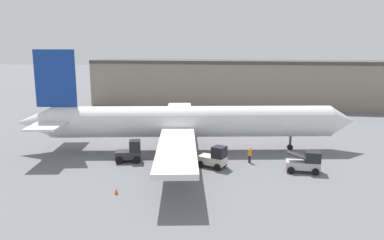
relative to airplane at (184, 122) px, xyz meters
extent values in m
plane|color=slate|center=(1.01, 0.20, -3.61)|extent=(400.00, 400.00, 0.00)
cube|color=gray|center=(7.60, 37.64, 0.91)|extent=(69.31, 10.32, 9.05)
cube|color=#47423D|center=(7.60, 37.64, 5.78)|extent=(69.31, 10.52, 0.70)
cylinder|color=silver|center=(1.01, 0.20, 0.05)|extent=(33.98, 10.24, 3.77)
cone|color=silver|center=(19.11, 3.76, 0.05)|extent=(3.67, 4.21, 3.69)
cone|color=silver|center=(-17.65, -3.47, 0.05)|extent=(4.76, 4.31, 3.58)
cube|color=silver|center=(-2.58, 9.65, -0.61)|extent=(6.75, 16.57, 0.50)
cube|color=silver|center=(1.27, -9.91, -0.61)|extent=(6.75, 16.57, 0.50)
cylinder|color=#939399|center=(-2.11, 7.27, -2.08)|extent=(3.03, 2.61, 2.14)
cylinder|color=#939399|center=(0.80, -7.53, -2.08)|extent=(3.03, 2.61, 2.14)
cube|color=navy|center=(-14.88, -2.93, 5.32)|extent=(4.73, 1.27, 6.78)
cube|color=silver|center=(-15.68, 1.14, 0.42)|extent=(4.20, 5.09, 0.24)
cube|color=silver|center=(-14.08, -6.99, 0.42)|extent=(4.20, 5.09, 0.24)
cylinder|color=#38383D|center=(12.98, 2.55, -2.73)|extent=(0.28, 0.28, 1.78)
cylinder|color=black|center=(12.98, 2.55, -3.26)|extent=(0.75, 0.48, 0.70)
cylinder|color=#38383D|center=(-0.18, -2.53, -2.73)|extent=(0.28, 0.28, 1.78)
cylinder|color=black|center=(-0.18, -2.53, -3.16)|extent=(0.95, 0.52, 0.90)
cylinder|color=#38383D|center=(-1.13, 2.28, -2.73)|extent=(0.28, 0.28, 1.78)
cylinder|color=black|center=(-1.13, 2.28, -3.16)|extent=(0.95, 0.52, 0.90)
cylinder|color=#1E2338|center=(8.13, -3.60, -3.20)|extent=(0.28, 0.28, 0.83)
cylinder|color=orange|center=(8.13, -3.60, -2.45)|extent=(0.38, 0.38, 0.66)
sphere|color=tan|center=(8.13, -3.60, -2.00)|extent=(0.24, 0.24, 0.24)
cube|color=#2D2D33|center=(-5.22, -5.50, -2.79)|extent=(3.06, 2.25, 0.83)
cube|color=black|center=(-4.48, -5.29, -1.78)|extent=(1.54, 1.67, 1.19)
cylinder|color=black|center=(-4.08, -5.98, -3.20)|extent=(0.87, 0.50, 0.83)
cylinder|color=black|center=(-4.52, -4.49, -3.20)|extent=(0.87, 0.50, 0.83)
cylinder|color=black|center=(-5.92, -6.51, -3.20)|extent=(0.87, 0.50, 0.83)
cylinder|color=black|center=(-6.36, -5.03, -3.20)|extent=(0.87, 0.50, 0.83)
cube|color=#B2B2B7|center=(13.56, -5.78, -2.88)|extent=(3.40, 1.65, 0.76)
cube|color=black|center=(14.51, -5.80, -1.95)|extent=(1.51, 1.44, 1.09)
cube|color=#333333|center=(12.96, -5.76, -1.89)|extent=(2.12, 1.15, 0.80)
cylinder|color=black|center=(14.72, -6.59, -3.26)|extent=(0.72, 0.30, 0.71)
cylinder|color=black|center=(14.76, -5.03, -3.26)|extent=(0.72, 0.30, 0.71)
cylinder|color=black|center=(12.37, -6.53, -3.26)|extent=(0.72, 0.30, 0.71)
cylinder|color=black|center=(12.41, -4.97, -3.26)|extent=(0.72, 0.30, 0.71)
cube|color=beige|center=(4.25, -5.83, -2.83)|extent=(3.24, 2.47, 0.83)
cube|color=black|center=(5.00, -6.13, -1.83)|extent=(1.68, 1.73, 1.18)
cylinder|color=black|center=(4.91, -6.91, -3.25)|extent=(0.79, 0.53, 0.74)
cylinder|color=black|center=(5.47, -5.50, -3.25)|extent=(0.79, 0.53, 0.74)
cylinder|color=black|center=(3.03, -6.16, -3.25)|extent=(0.79, 0.53, 0.74)
cylinder|color=black|center=(3.59, -4.75, -3.25)|extent=(0.79, 0.53, 0.74)
cone|color=#EF590F|center=(-3.09, -14.72, -3.34)|extent=(0.36, 0.36, 0.55)
camera|label=1|loc=(8.65, -43.81, 9.05)|focal=35.00mm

